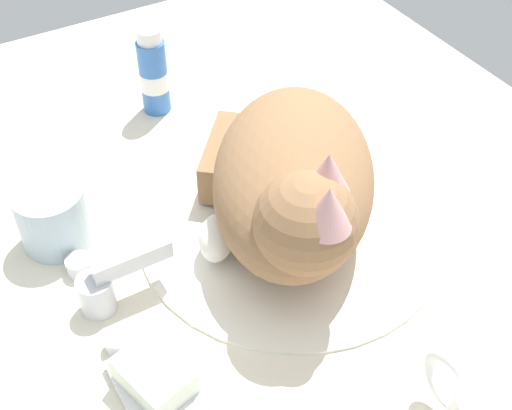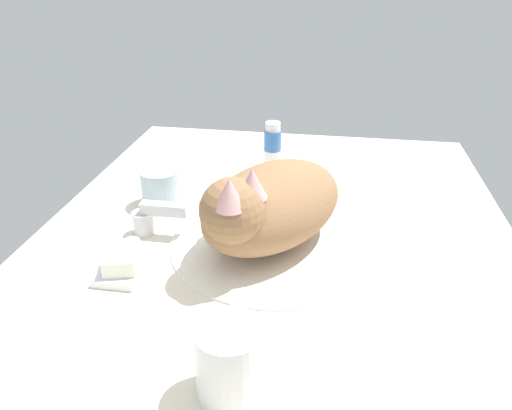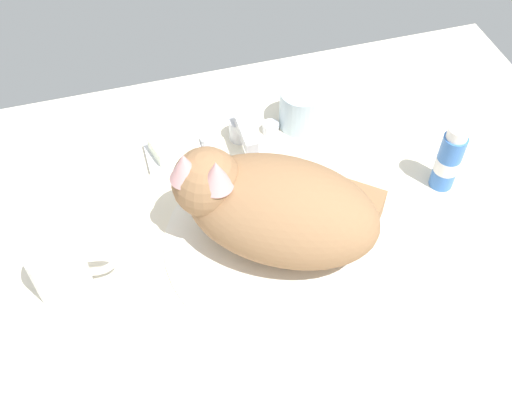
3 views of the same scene
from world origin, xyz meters
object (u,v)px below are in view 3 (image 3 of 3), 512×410
(faucet, at_px, (241,131))
(soap_bar, at_px, (173,145))
(cat, at_px, (272,205))
(toothpaste_bottle, at_px, (449,159))
(rinse_cup, at_px, (302,108))
(coffee_mug, at_px, (62,269))

(faucet, xyz_separation_m, soap_bar, (-0.12, 0.00, -0.00))
(cat, bearing_deg, toothpaste_bottle, 5.53)
(rinse_cup, bearing_deg, coffee_mug, -151.73)
(cat, distance_m, toothpaste_bottle, 0.29)
(faucet, bearing_deg, soap_bar, 179.63)
(rinse_cup, relative_size, soap_bar, 1.12)
(cat, height_order, soap_bar, cat)
(toothpaste_bottle, bearing_deg, faucet, 147.66)
(faucet, xyz_separation_m, coffee_mug, (-0.30, -0.21, 0.02))
(rinse_cup, bearing_deg, toothpaste_bottle, -48.81)
(rinse_cup, bearing_deg, soap_bar, -176.04)
(faucet, bearing_deg, coffee_mug, -145.84)
(faucet, relative_size, soap_bar, 2.04)
(faucet, bearing_deg, rinse_cup, 8.46)
(coffee_mug, relative_size, toothpaste_bottle, 0.98)
(faucet, height_order, toothpaste_bottle, toothpaste_bottle)
(rinse_cup, height_order, soap_bar, rinse_cup)
(faucet, bearing_deg, cat, -93.18)
(cat, relative_size, soap_bar, 4.82)
(rinse_cup, bearing_deg, faucet, -171.54)
(coffee_mug, bearing_deg, toothpaste_bottle, 2.92)
(cat, relative_size, toothpaste_bottle, 2.71)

